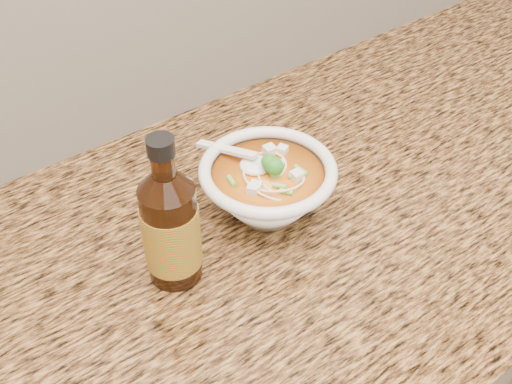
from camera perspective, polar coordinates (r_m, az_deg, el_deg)
counter_slab at (r=0.84m, az=-9.35°, el=-9.42°), size 4.00×0.68×0.04m
soup_bowl at (r=0.88m, az=1.04°, el=0.32°), size 0.19×0.21×0.10m
hot_sauce_bottle at (r=0.78m, az=-7.59°, el=-3.16°), size 0.09×0.09×0.21m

